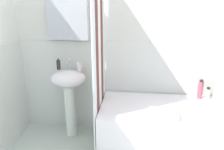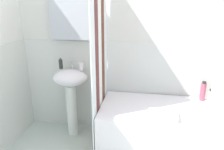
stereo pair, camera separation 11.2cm
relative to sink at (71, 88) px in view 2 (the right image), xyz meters
The scene contains 11 objects.
wall_back_tiled 0.98m from the sink, 16.16° to the left, with size 3.60×0.18×2.40m.
sink is the anchor object (origin of this frame).
faucet 0.31m from the sink, 90.00° to the left, with size 0.03×0.12×0.12m.
soap_dispenser 0.32m from the sink, 159.74° to the left, with size 0.05×0.05×0.13m.
toothbrush_cup 0.32m from the sink, 10.86° to the left, with size 0.06×0.06×0.10m, color silver.
bathtub 1.23m from the sink, ahead, with size 1.46×0.74×0.55m, color white.
shower_curtain 0.58m from the sink, 23.60° to the right, with size 0.01×0.74×2.00m.
lotion_bottle 1.80m from the sink, ahead, with size 0.07×0.07×0.15m.
body_wash_bottle 1.68m from the sink, ahead, with size 0.06×0.06×0.15m.
shampoo_bottle 1.59m from the sink, ahead, with size 0.06×0.06×0.24m.
towel_folded 1.18m from the sink, 20.39° to the right, with size 0.28×0.19×0.06m, color silver.
Camera 2 is at (0.05, -1.38, 1.66)m, focal length 35.11 mm.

